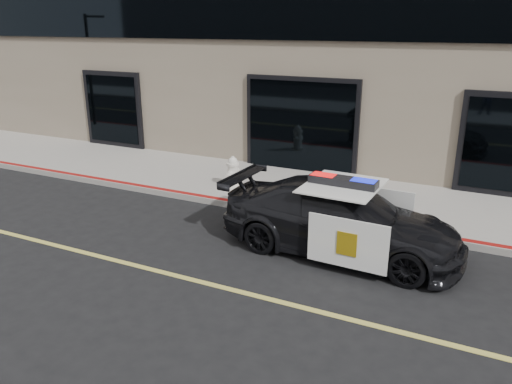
% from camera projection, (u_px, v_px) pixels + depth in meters
% --- Properties ---
extents(ground, '(120.00, 120.00, 0.00)m').
position_uv_depth(ground, '(209.00, 284.00, 8.68)').
color(ground, black).
rests_on(ground, ground).
extents(sidewalk_n, '(60.00, 3.50, 0.15)m').
position_uv_depth(sidewalk_n, '(312.00, 193.00, 13.12)').
color(sidewalk_n, gray).
rests_on(sidewalk_n, ground).
extents(police_car, '(2.37, 4.86, 1.54)m').
position_uv_depth(police_car, '(341.00, 219.00, 9.70)').
color(police_car, black).
rests_on(police_car, ground).
extents(fire_hydrant, '(0.39, 0.54, 0.86)m').
position_uv_depth(fire_hydrant, '(233.00, 173.00, 13.15)').
color(fire_hydrant, white).
rests_on(fire_hydrant, sidewalk_n).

